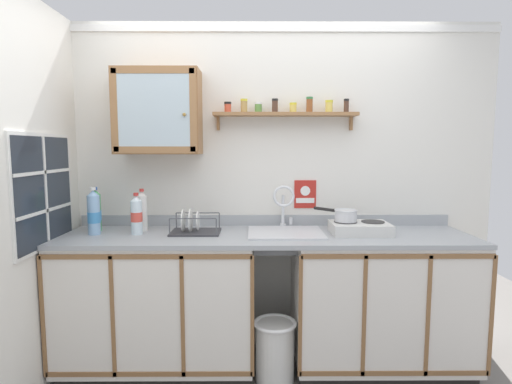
{
  "coord_description": "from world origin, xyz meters",
  "views": [
    {
      "loc": [
        -0.09,
        -2.38,
        1.54
      ],
      "look_at": [
        -0.07,
        0.47,
        1.23
      ],
      "focal_mm": 28.42,
      "sensor_mm": 36.0,
      "label": 1
    }
  ],
  "objects_px": {
    "saucepan": "(345,215)",
    "bottle_water_blue_0": "(94,213)",
    "sink": "(285,235)",
    "warning_sign": "(305,194)",
    "trash_bin": "(275,350)",
    "bottle_soda_green_3": "(96,211)",
    "wall_cabinet": "(158,112)",
    "bottle_water_clear_1": "(137,215)",
    "dish_rack": "(194,228)",
    "hot_plate_stove": "(360,228)",
    "bottle_opaque_white_2": "(142,212)"
  },
  "relations": [
    {
      "from": "sink",
      "to": "dish_rack",
      "type": "distance_m",
      "value": 0.64
    },
    {
      "from": "dish_rack",
      "to": "warning_sign",
      "type": "relative_size",
      "value": 1.59
    },
    {
      "from": "sink",
      "to": "bottle_water_blue_0",
      "type": "relative_size",
      "value": 1.59
    },
    {
      "from": "sink",
      "to": "bottle_soda_green_3",
      "type": "xyz_separation_m",
      "value": [
        -1.34,
        0.07,
        0.15
      ]
    },
    {
      "from": "dish_rack",
      "to": "bottle_opaque_white_2",
      "type": "bearing_deg",
      "value": 168.57
    },
    {
      "from": "bottle_water_clear_1",
      "to": "warning_sign",
      "type": "distance_m",
      "value": 1.23
    },
    {
      "from": "wall_cabinet",
      "to": "trash_bin",
      "type": "relative_size",
      "value": 1.45
    },
    {
      "from": "bottle_opaque_white_2",
      "to": "warning_sign",
      "type": "distance_m",
      "value": 1.2
    },
    {
      "from": "bottle_opaque_white_2",
      "to": "trash_bin",
      "type": "bearing_deg",
      "value": -17.57
    },
    {
      "from": "saucepan",
      "to": "dish_rack",
      "type": "xyz_separation_m",
      "value": [
        -1.05,
        0.0,
        -0.09
      ]
    },
    {
      "from": "bottle_water_clear_1",
      "to": "warning_sign",
      "type": "relative_size",
      "value": 1.35
    },
    {
      "from": "hot_plate_stove",
      "to": "wall_cabinet",
      "type": "height_order",
      "value": "wall_cabinet"
    },
    {
      "from": "wall_cabinet",
      "to": "bottle_water_blue_0",
      "type": "bearing_deg",
      "value": -154.88
    },
    {
      "from": "bottle_water_clear_1",
      "to": "wall_cabinet",
      "type": "xyz_separation_m",
      "value": [
        0.12,
        0.19,
        0.71
      ]
    },
    {
      "from": "warning_sign",
      "to": "trash_bin",
      "type": "bearing_deg",
      "value": -116.74
    },
    {
      "from": "saucepan",
      "to": "trash_bin",
      "type": "relative_size",
      "value": 0.67
    },
    {
      "from": "wall_cabinet",
      "to": "saucepan",
      "type": "bearing_deg",
      "value": -6.75
    },
    {
      "from": "trash_bin",
      "to": "bottle_soda_green_3",
      "type": "bearing_deg",
      "value": 166.75
    },
    {
      "from": "bottle_opaque_white_2",
      "to": "dish_rack",
      "type": "height_order",
      "value": "bottle_opaque_white_2"
    },
    {
      "from": "hot_plate_stove",
      "to": "saucepan",
      "type": "bearing_deg",
      "value": 165.29
    },
    {
      "from": "hot_plate_stove",
      "to": "trash_bin",
      "type": "distance_m",
      "value": 1.0
    },
    {
      "from": "sink",
      "to": "bottle_opaque_white_2",
      "type": "distance_m",
      "value": 1.02
    },
    {
      "from": "saucepan",
      "to": "wall_cabinet",
      "type": "relative_size",
      "value": 0.46
    },
    {
      "from": "trash_bin",
      "to": "dish_rack",
      "type": "bearing_deg",
      "value": 158.51
    },
    {
      "from": "bottle_opaque_white_2",
      "to": "bottle_soda_green_3",
      "type": "bearing_deg",
      "value": 179.66
    },
    {
      "from": "bottle_opaque_white_2",
      "to": "dish_rack",
      "type": "xyz_separation_m",
      "value": [
        0.37,
        -0.08,
        -0.1
      ]
    },
    {
      "from": "hot_plate_stove",
      "to": "saucepan",
      "type": "height_order",
      "value": "saucepan"
    },
    {
      "from": "dish_rack",
      "to": "wall_cabinet",
      "type": "xyz_separation_m",
      "value": [
        -0.26,
        0.15,
        0.8
      ]
    },
    {
      "from": "wall_cabinet",
      "to": "trash_bin",
      "type": "height_order",
      "value": "wall_cabinet"
    },
    {
      "from": "hot_plate_stove",
      "to": "warning_sign",
      "type": "xyz_separation_m",
      "value": [
        -0.34,
        0.31,
        0.2
      ]
    },
    {
      "from": "hot_plate_stove",
      "to": "bottle_water_clear_1",
      "type": "xyz_separation_m",
      "value": [
        -1.53,
        -0.01,
        0.09
      ]
    },
    {
      "from": "saucepan",
      "to": "dish_rack",
      "type": "height_order",
      "value": "dish_rack"
    },
    {
      "from": "bottle_opaque_white_2",
      "to": "warning_sign",
      "type": "relative_size",
      "value": 1.42
    },
    {
      "from": "saucepan",
      "to": "dish_rack",
      "type": "relative_size",
      "value": 0.81
    },
    {
      "from": "sink",
      "to": "bottle_opaque_white_2",
      "type": "relative_size",
      "value": 1.71
    },
    {
      "from": "sink",
      "to": "warning_sign",
      "type": "height_order",
      "value": "warning_sign"
    },
    {
      "from": "hot_plate_stove",
      "to": "bottle_water_clear_1",
      "type": "bearing_deg",
      "value": -179.72
    },
    {
      "from": "dish_rack",
      "to": "trash_bin",
      "type": "distance_m",
      "value": 0.98
    },
    {
      "from": "saucepan",
      "to": "bottle_water_blue_0",
      "type": "height_order",
      "value": "bottle_water_blue_0"
    },
    {
      "from": "bottle_water_clear_1",
      "to": "dish_rack",
      "type": "distance_m",
      "value": 0.39
    },
    {
      "from": "bottle_opaque_white_2",
      "to": "wall_cabinet",
      "type": "xyz_separation_m",
      "value": [
        0.11,
        0.08,
        0.71
      ]
    },
    {
      "from": "wall_cabinet",
      "to": "trash_bin",
      "type": "xyz_separation_m",
      "value": [
        0.82,
        -0.37,
        -1.58
      ]
    },
    {
      "from": "bottle_opaque_white_2",
      "to": "dish_rack",
      "type": "bearing_deg",
      "value": -11.43
    },
    {
      "from": "bottle_water_clear_1",
      "to": "trash_bin",
      "type": "distance_m",
      "value": 1.29
    },
    {
      "from": "sink",
      "to": "hot_plate_stove",
      "type": "height_order",
      "value": "sink"
    },
    {
      "from": "bottle_water_blue_0",
      "to": "sink",
      "type": "bearing_deg",
      "value": 1.94
    },
    {
      "from": "saucepan",
      "to": "bottle_opaque_white_2",
      "type": "relative_size",
      "value": 0.91
    },
    {
      "from": "bottle_soda_green_3",
      "to": "hot_plate_stove",
      "type": "bearing_deg",
      "value": -3.32
    },
    {
      "from": "hot_plate_stove",
      "to": "bottle_opaque_white_2",
      "type": "bearing_deg",
      "value": 176.04
    },
    {
      "from": "bottle_water_blue_0",
      "to": "bottle_soda_green_3",
      "type": "bearing_deg",
      "value": 105.37
    }
  ]
}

